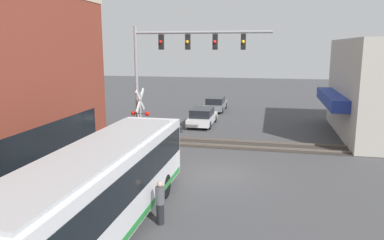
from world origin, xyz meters
TOP-DOWN VIEW (x-y plane):
  - ground_plane at (0.00, 0.00)m, footprint 120.00×120.00m
  - city_bus at (-7.39, 2.80)m, footprint 12.34×2.59m
  - traffic_signal_gantry at (4.09, 2.98)m, footprint 0.42×8.25m
  - crossing_signal at (3.52, 5.18)m, footprint 1.41×1.18m
  - rail_track_near at (6.00, 0.00)m, footprint 2.60×60.00m
  - parked_car_white at (11.59, 2.80)m, footprint 4.64×1.82m
  - parked_car_grey at (18.94, 2.80)m, footprint 4.78×1.82m
  - pedestrian_near_bus at (-5.82, 1.12)m, footprint 0.34×0.34m

SIDE VIEW (x-z plane):
  - ground_plane at x=0.00m, z-range 0.00..0.00m
  - rail_track_near at x=6.00m, z-range -0.05..0.10m
  - parked_car_grey at x=18.94m, z-range -0.04..1.34m
  - parked_car_white at x=11.59m, z-range -0.05..1.38m
  - pedestrian_near_bus at x=-5.82m, z-range 0.01..1.63m
  - city_bus at x=-7.39m, z-range 0.17..3.28m
  - crossing_signal at x=3.52m, z-range 0.39..4.20m
  - traffic_signal_gantry at x=4.09m, z-range 1.94..9.48m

